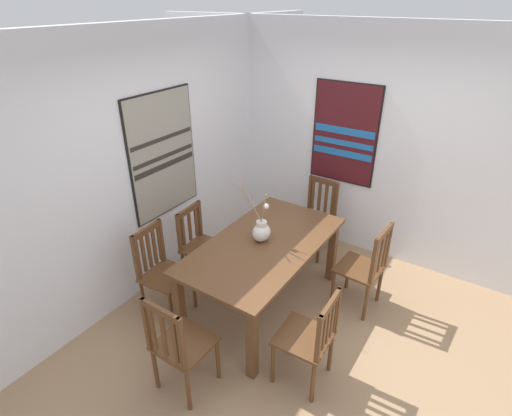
{
  "coord_description": "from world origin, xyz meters",
  "views": [
    {
      "loc": [
        -2.56,
        -1.18,
        2.91
      ],
      "look_at": [
        0.28,
        0.69,
        1.08
      ],
      "focal_mm": 28.08,
      "sensor_mm": 36.0,
      "label": 1
    }
  ],
  "objects_px": {
    "dining_table": "(264,252)",
    "chair_2": "(201,245)",
    "chair_4": "(179,344)",
    "chair_1": "(316,216)",
    "chair_5": "(161,270)",
    "painting_on_side_wall": "(345,134)",
    "centerpiece_vase": "(262,231)",
    "chair_3": "(365,267)",
    "painting_on_back_wall": "(163,155)",
    "chair_0": "(311,337)"
  },
  "relations": [
    {
      "from": "centerpiece_vase",
      "to": "chair_1",
      "type": "bearing_deg",
      "value": -1.27
    },
    {
      "from": "chair_2",
      "to": "chair_5",
      "type": "relative_size",
      "value": 0.95
    },
    {
      "from": "chair_5",
      "to": "chair_3",
      "type": "bearing_deg",
      "value": -54.77
    },
    {
      "from": "chair_0",
      "to": "chair_4",
      "type": "bearing_deg",
      "value": 127.87
    },
    {
      "from": "chair_1",
      "to": "chair_2",
      "type": "bearing_deg",
      "value": 148.45
    },
    {
      "from": "chair_2",
      "to": "chair_5",
      "type": "distance_m",
      "value": 0.59
    },
    {
      "from": "chair_4",
      "to": "chair_5",
      "type": "distance_m",
      "value": 1.0
    },
    {
      "from": "painting_on_back_wall",
      "to": "chair_4",
      "type": "bearing_deg",
      "value": -134.16
    },
    {
      "from": "chair_0",
      "to": "painting_on_side_wall",
      "type": "relative_size",
      "value": 0.77
    },
    {
      "from": "chair_4",
      "to": "chair_3",
      "type": "bearing_deg",
      "value": -25.99
    },
    {
      "from": "centerpiece_vase",
      "to": "chair_3",
      "type": "relative_size",
      "value": 0.68
    },
    {
      "from": "painting_on_back_wall",
      "to": "chair_0",
      "type": "bearing_deg",
      "value": -105.19
    },
    {
      "from": "chair_3",
      "to": "painting_on_back_wall",
      "type": "xyz_separation_m",
      "value": [
        -0.57,
        2.1,
        0.93
      ]
    },
    {
      "from": "chair_0",
      "to": "chair_1",
      "type": "relative_size",
      "value": 0.97
    },
    {
      "from": "chair_1",
      "to": "painting_on_side_wall",
      "type": "bearing_deg",
      "value": -18.56
    },
    {
      "from": "painting_on_back_wall",
      "to": "chair_1",
      "type": "bearing_deg",
      "value": -44.29
    },
    {
      "from": "chair_1",
      "to": "painting_on_back_wall",
      "type": "xyz_separation_m",
      "value": [
        -1.26,
        1.23,
        0.94
      ]
    },
    {
      "from": "chair_2",
      "to": "centerpiece_vase",
      "type": "bearing_deg",
      "value": -85.96
    },
    {
      "from": "chair_1",
      "to": "chair_3",
      "type": "distance_m",
      "value": 1.11
    },
    {
      "from": "chair_1",
      "to": "chair_4",
      "type": "relative_size",
      "value": 0.97
    },
    {
      "from": "chair_3",
      "to": "painting_on_back_wall",
      "type": "height_order",
      "value": "painting_on_back_wall"
    },
    {
      "from": "chair_0",
      "to": "chair_3",
      "type": "height_order",
      "value": "chair_3"
    },
    {
      "from": "chair_5",
      "to": "chair_0",
      "type": "bearing_deg",
      "value": -88.48
    },
    {
      "from": "dining_table",
      "to": "chair_5",
      "type": "distance_m",
      "value": 1.03
    },
    {
      "from": "centerpiece_vase",
      "to": "chair_5",
      "type": "height_order",
      "value": "centerpiece_vase"
    },
    {
      "from": "painting_on_back_wall",
      "to": "painting_on_side_wall",
      "type": "height_order",
      "value": "painting_on_back_wall"
    },
    {
      "from": "chair_1",
      "to": "chair_5",
      "type": "height_order",
      "value": "chair_5"
    },
    {
      "from": "chair_0",
      "to": "painting_on_back_wall",
      "type": "height_order",
      "value": "painting_on_back_wall"
    },
    {
      "from": "chair_4",
      "to": "painting_on_back_wall",
      "type": "height_order",
      "value": "painting_on_back_wall"
    },
    {
      "from": "chair_3",
      "to": "chair_4",
      "type": "distance_m",
      "value": 1.97
    },
    {
      "from": "painting_on_back_wall",
      "to": "painting_on_side_wall",
      "type": "bearing_deg",
      "value": -39.9
    },
    {
      "from": "painting_on_back_wall",
      "to": "painting_on_side_wall",
      "type": "relative_size",
      "value": 1.1
    },
    {
      "from": "dining_table",
      "to": "chair_3",
      "type": "distance_m",
      "value": 1.03
    },
    {
      "from": "chair_4",
      "to": "chair_2",
      "type": "bearing_deg",
      "value": 33.53
    },
    {
      "from": "chair_0",
      "to": "centerpiece_vase",
      "type": "bearing_deg",
      "value": 55.02
    },
    {
      "from": "chair_3",
      "to": "painting_on_side_wall",
      "type": "relative_size",
      "value": 0.82
    },
    {
      "from": "chair_2",
      "to": "painting_on_back_wall",
      "type": "relative_size",
      "value": 0.69
    },
    {
      "from": "chair_4",
      "to": "painting_on_back_wall",
      "type": "relative_size",
      "value": 0.74
    },
    {
      "from": "chair_3",
      "to": "chair_5",
      "type": "distance_m",
      "value": 2.03
    },
    {
      "from": "dining_table",
      "to": "painting_on_back_wall",
      "type": "relative_size",
      "value": 1.35
    },
    {
      "from": "chair_2",
      "to": "chair_3",
      "type": "height_order",
      "value": "chair_3"
    },
    {
      "from": "chair_5",
      "to": "painting_on_side_wall",
      "type": "relative_size",
      "value": 0.8
    },
    {
      "from": "chair_2",
      "to": "chair_4",
      "type": "relative_size",
      "value": 0.94
    },
    {
      "from": "chair_4",
      "to": "painting_on_side_wall",
      "type": "relative_size",
      "value": 0.81
    },
    {
      "from": "chair_3",
      "to": "painting_on_back_wall",
      "type": "distance_m",
      "value": 2.37
    },
    {
      "from": "painting_on_back_wall",
      "to": "painting_on_side_wall",
      "type": "distance_m",
      "value": 2.1
    },
    {
      "from": "chair_0",
      "to": "chair_4",
      "type": "height_order",
      "value": "chair_4"
    },
    {
      "from": "centerpiece_vase",
      "to": "chair_1",
      "type": "height_order",
      "value": "centerpiece_vase"
    },
    {
      "from": "dining_table",
      "to": "chair_2",
      "type": "distance_m",
      "value": 0.82
    },
    {
      "from": "chair_4",
      "to": "chair_5",
      "type": "height_order",
      "value": "chair_4"
    }
  ]
}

